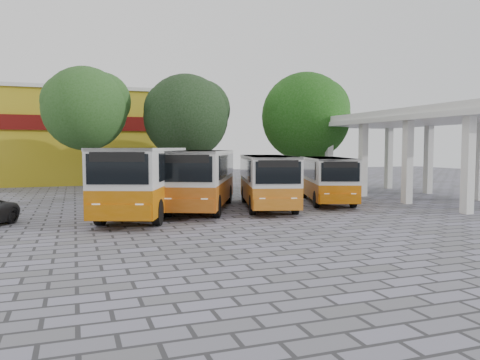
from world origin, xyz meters
name	(u,v)px	position (x,y,z in m)	size (l,w,h in m)	color
ground	(297,215)	(0.00, 0.00, 0.00)	(90.00, 90.00, 0.00)	#5F5E63
terminal_shelter	(420,120)	(10.50, 4.00, 4.91)	(6.80, 15.80, 5.40)	silver
shophouse_block	(62,137)	(-11.00, 25.99, 4.16)	(20.40, 10.40, 8.30)	#A99216
bus_far_left	(144,177)	(-6.90, 2.14, 1.84)	(5.65, 9.43, 3.18)	#AE5A01
bus_centre_left	(201,176)	(-3.83, 3.30, 1.76)	(5.72, 9.04, 3.04)	#A94F0E
bus_centre_right	(267,178)	(-0.38, 2.75, 1.60)	(4.29, 8.11, 2.76)	#B76313
bus_far_right	(327,177)	(3.80, 3.80, 1.51)	(4.48, 7.74, 2.61)	#B85700
tree_left	(86,106)	(-9.15, 13.80, 6.02)	(5.98, 5.69, 8.69)	#2F2116
tree_middle	(187,114)	(-2.19, 13.52, 5.63)	(6.44, 6.14, 8.49)	#453116
tree_right	(306,114)	(7.07, 12.66, 5.79)	(7.17, 6.83, 8.98)	black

